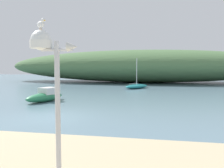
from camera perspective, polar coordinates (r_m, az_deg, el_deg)
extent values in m
plane|color=slate|center=(13.09, -14.90, -7.93)|extent=(120.00, 120.00, 0.00)
ellipsoid|color=#517547|center=(40.46, 7.63, 4.43)|extent=(48.59, 13.24, 5.59)
cylinder|color=silver|center=(5.50, -13.28, -6.18)|extent=(0.12, 0.12, 3.14)
cylinder|color=silver|center=(5.42, -13.54, 8.29)|extent=(0.75, 0.07, 0.07)
cylinder|color=white|center=(5.59, -17.15, 9.40)|extent=(0.51, 0.51, 0.18)
sphere|color=white|center=(5.60, -17.17, 10.34)|extent=(0.47, 0.47, 0.47)
cone|color=silver|center=(5.28, -9.76, 9.10)|extent=(0.24, 0.22, 0.22)
cylinder|color=orange|center=(5.65, -17.05, 12.94)|extent=(0.01, 0.01, 0.05)
cylinder|color=orange|center=(5.63, -17.41, 12.96)|extent=(0.01, 0.01, 0.05)
ellipsoid|color=white|center=(5.65, -17.25, 13.93)|extent=(0.29, 0.24, 0.15)
ellipsoid|color=#9EA0A8|center=(5.66, -17.26, 14.18)|extent=(0.26, 0.21, 0.05)
sphere|color=white|center=(5.57, -16.67, 14.86)|extent=(0.10, 0.10, 0.10)
cone|color=gold|center=(5.51, -16.26, 14.91)|extent=(0.07, 0.06, 0.03)
ellipsoid|color=teal|center=(28.87, 6.11, -0.58)|extent=(3.34, 3.86, 0.52)
cylinder|color=silver|center=(28.77, 6.14, 3.01)|extent=(0.08, 0.08, 3.41)
cylinder|color=silver|center=(28.42, 5.39, 0.06)|extent=(1.03, 1.40, 0.06)
ellipsoid|color=#287A4C|center=(18.84, -16.30, -3.14)|extent=(2.38, 3.81, 0.69)
cube|color=silver|center=(19.04, -15.55, -1.78)|extent=(1.36, 1.52, 0.63)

